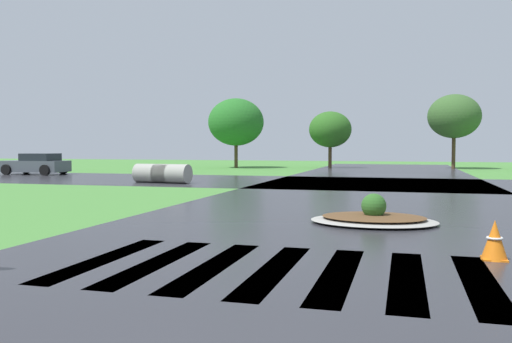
{
  "coord_description": "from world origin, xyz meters",
  "views": [
    {
      "loc": [
        1.29,
        -2.82,
        1.75
      ],
      "look_at": [
        -2.39,
        10.4,
        1.09
      ],
      "focal_mm": 37.34,
      "sensor_mm": 36.0,
      "label": 1
    }
  ],
  "objects_px": {
    "drainage_pipe_stack": "(162,173)",
    "car_blue_compact": "(36,164)",
    "traffic_cone": "(495,241)",
    "median_island": "(374,218)"
  },
  "relations": [
    {
      "from": "drainage_pipe_stack",
      "to": "traffic_cone",
      "type": "height_order",
      "value": "drainage_pipe_stack"
    },
    {
      "from": "traffic_cone",
      "to": "drainage_pipe_stack",
      "type": "bearing_deg",
      "value": 130.92
    },
    {
      "from": "median_island",
      "to": "car_blue_compact",
      "type": "xyz_separation_m",
      "value": [
        -21.27,
        15.75,
        0.49
      ]
    },
    {
      "from": "median_island",
      "to": "traffic_cone",
      "type": "bearing_deg",
      "value": -59.93
    },
    {
      "from": "drainage_pipe_stack",
      "to": "car_blue_compact",
      "type": "bearing_deg",
      "value": 155.79
    },
    {
      "from": "car_blue_compact",
      "to": "traffic_cone",
      "type": "relative_size",
      "value": 6.49
    },
    {
      "from": "car_blue_compact",
      "to": "drainage_pipe_stack",
      "type": "relative_size",
      "value": 1.39
    },
    {
      "from": "car_blue_compact",
      "to": "median_island",
      "type": "bearing_deg",
      "value": 142.25
    },
    {
      "from": "median_island",
      "to": "car_blue_compact",
      "type": "distance_m",
      "value": 26.47
    },
    {
      "from": "drainage_pipe_stack",
      "to": "traffic_cone",
      "type": "xyz_separation_m",
      "value": [
        12.42,
        -14.33,
        -0.15
      ]
    }
  ]
}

